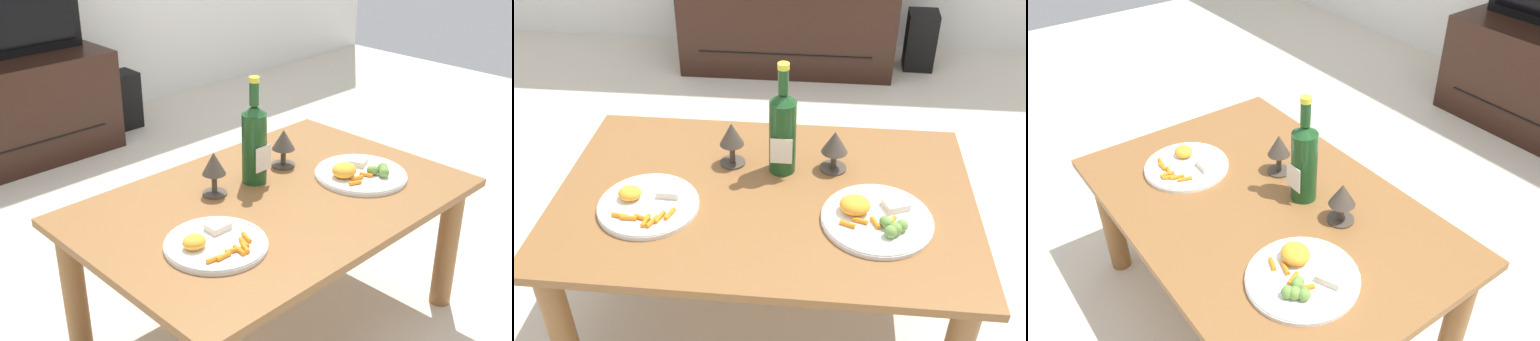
% 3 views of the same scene
% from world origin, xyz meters
% --- Properties ---
extents(ground_plane, '(6.40, 6.40, 0.00)m').
position_xyz_m(ground_plane, '(0.00, 0.00, 0.00)').
color(ground_plane, beige).
extents(dining_table, '(1.15, 0.75, 0.47)m').
position_xyz_m(dining_table, '(0.00, 0.00, 0.39)').
color(dining_table, brown).
rests_on(dining_table, ground_plane).
extents(tv_stand, '(1.15, 0.50, 0.52)m').
position_xyz_m(tv_stand, '(-0.06, 1.86, 0.26)').
color(tv_stand, black).
rests_on(tv_stand, ground_plane).
extents(floor_speaker, '(0.16, 0.16, 0.32)m').
position_xyz_m(floor_speaker, '(0.67, 1.86, 0.16)').
color(floor_speaker, black).
rests_on(floor_speaker, ground_plane).
extents(wine_bottle, '(0.08, 0.08, 0.34)m').
position_xyz_m(wine_bottle, '(0.04, 0.12, 0.60)').
color(wine_bottle, '#19471E').
rests_on(wine_bottle, dining_table).
extents(goblet_left, '(0.07, 0.07, 0.14)m').
position_xyz_m(goblet_left, '(-0.11, 0.14, 0.56)').
color(goblet_left, '#473D33').
rests_on(goblet_left, dining_table).
extents(goblet_right, '(0.08, 0.08, 0.13)m').
position_xyz_m(goblet_right, '(0.19, 0.14, 0.55)').
color(goblet_right, '#473D33').
rests_on(goblet_right, dining_table).
extents(dinner_plate_left, '(0.27, 0.27, 0.05)m').
position_xyz_m(dinner_plate_left, '(-0.30, -0.09, 0.48)').
color(dinner_plate_left, white).
rests_on(dinner_plate_left, dining_table).
extents(dinner_plate_right, '(0.29, 0.29, 0.06)m').
position_xyz_m(dinner_plate_right, '(0.30, -0.09, 0.48)').
color(dinner_plate_right, white).
rests_on(dinner_plate_right, dining_table).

